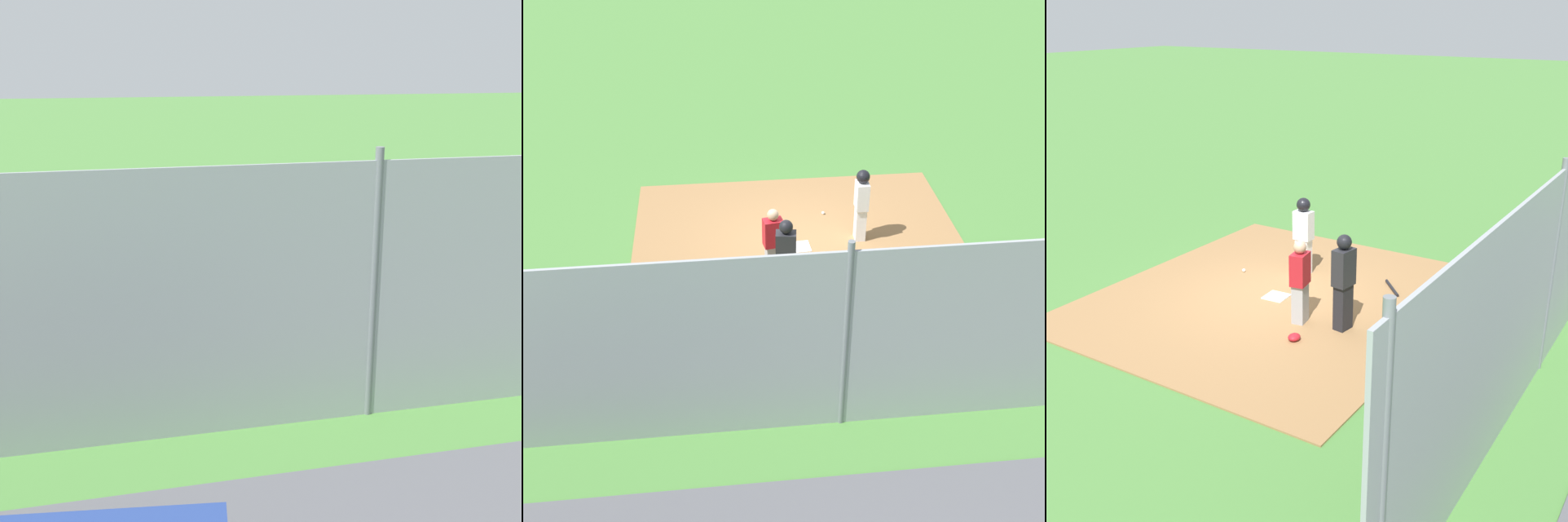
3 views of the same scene
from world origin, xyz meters
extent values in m
plane|color=#477A38|center=(0.00, 0.00, 0.00)|extent=(140.00, 140.00, 0.00)
cube|color=olive|center=(0.00, 0.00, 0.01)|extent=(7.20, 6.40, 0.03)
cube|color=white|center=(0.00, 0.00, 0.04)|extent=(0.47, 0.47, 0.02)
cube|color=#9E9EA3|center=(-0.67, -0.99, 0.40)|extent=(0.33, 0.27, 0.73)
cube|color=#B21923|center=(-0.67, -0.99, 1.05)|extent=(0.42, 0.32, 0.58)
sphere|color=tan|center=(-0.67, -0.99, 1.45)|extent=(0.23, 0.23, 0.23)
cube|color=black|center=(-0.50, -1.77, 0.44)|extent=(0.33, 0.26, 0.83)
cube|color=#232328|center=(-0.50, -1.77, 1.19)|extent=(0.41, 0.31, 0.66)
sphere|color=black|center=(-0.50, -1.77, 1.64)|extent=(0.26, 0.26, 0.26)
cube|color=silver|center=(1.34, 0.23, 0.41)|extent=(0.22, 0.30, 0.77)
cube|color=silver|center=(1.34, 0.23, 1.10)|extent=(0.26, 0.38, 0.61)
sphere|color=tan|center=(1.34, 0.23, 1.52)|extent=(0.24, 0.24, 0.24)
sphere|color=black|center=(1.34, 0.23, 1.54)|extent=(0.29, 0.29, 0.29)
cylinder|color=black|center=(1.56, -1.75, 0.06)|extent=(0.62, 0.57, 0.06)
ellipsoid|color=#B21923|center=(-1.34, -1.30, 0.09)|extent=(0.24, 0.20, 0.12)
sphere|color=white|center=(0.72, 1.35, 0.07)|extent=(0.07, 0.07, 0.07)
cube|color=#93999E|center=(0.00, -5.03, 1.60)|extent=(12.00, 0.05, 3.20)
cylinder|color=slate|center=(-5.70, -5.03, 1.68)|extent=(0.10, 0.10, 3.35)
cylinder|color=slate|center=(0.00, -5.03, 1.68)|extent=(0.10, 0.10, 3.35)
camera|label=1|loc=(-3.01, -12.19, 4.30)|focal=46.57mm
camera|label=2|loc=(-1.72, -12.63, 8.25)|focal=48.25mm
camera|label=3|loc=(-9.76, -6.89, 5.30)|focal=45.80mm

